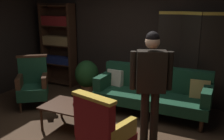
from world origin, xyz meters
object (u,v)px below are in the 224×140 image
standing_figure (151,80)px  armchair_wing_left (33,84)px  book_green_cloth (81,105)px  velvet_couch (153,91)px  book_red_leather (81,103)px  bookshelf (59,42)px  folding_screen (199,59)px  coffee_table (73,108)px  armchair_gilt_accent (103,134)px  potted_plant (87,76)px

standing_figure → armchair_wing_left: bearing=170.2°
standing_figure → book_green_cloth: 1.31m
velvet_couch → book_red_leather: (-0.88, -1.14, 0.02)m
bookshelf → armchair_wing_left: bookshelf is taller
folding_screen → standing_figure: bearing=-102.9°
bookshelf → book_green_cloth: bearing=-46.0°
coffee_table → book_red_leather: book_red_leather is taller
folding_screen → armchair_gilt_accent: (-0.78, -2.62, -0.50)m
armchair_wing_left → book_red_leather: (1.40, -0.42, -0.02)m
book_green_cloth → velvet_couch: bearing=52.5°
armchair_wing_left → potted_plant: bearing=55.5°
armchair_gilt_accent → armchair_wing_left: size_ratio=1.00×
velvet_couch → armchair_gilt_accent: (-0.07, -1.93, 0.04)m
standing_figure → potted_plant: (-1.90, 1.43, -0.55)m
armchair_wing_left → book_red_leather: bearing=-16.6°
book_red_leather → velvet_couch: bearing=52.5°
coffee_table → potted_plant: (-0.60, 1.46, 0.10)m
armchair_gilt_accent → bookshelf: bearing=134.6°
velvet_couch → book_green_cloth: (-0.88, -1.14, -0.02)m
coffee_table → standing_figure: 1.45m
coffee_table → armchair_gilt_accent: (0.93, -0.73, 0.12)m
folding_screen → book_red_leather: (-1.60, -1.84, -0.52)m
armchair_wing_left → book_red_leather: size_ratio=5.21×
folding_screen → potted_plant: bearing=-169.4°
folding_screen → armchair_wing_left: folding_screen is taller
velvet_couch → armchair_gilt_accent: size_ratio=2.04×
book_red_leather → standing_figure: bearing=-1.2°
coffee_table → book_red_leather: (0.12, 0.06, 0.10)m
armchair_gilt_accent → book_red_leather: (-0.81, 0.79, -0.02)m
bookshelf → potted_plant: (1.10, -0.48, -0.61)m
potted_plant → book_red_leather: (0.72, -1.40, -0.01)m
folding_screen → bookshelf: bearing=179.2°
velvet_couch → potted_plant: bearing=170.9°
folding_screen → bookshelf: (-3.42, 0.05, 0.11)m
standing_figure → potted_plant: 2.43m
coffee_table → standing_figure: bearing=1.6°
folding_screen → book_green_cloth: size_ratio=7.67×
folding_screen → armchair_gilt_accent: bearing=-106.7°
folding_screen → book_green_cloth: 2.49m
armchair_gilt_accent → potted_plant: bearing=125.1°
bookshelf → velvet_couch: size_ratio=0.97×
armchair_wing_left → standing_figure: (2.57, -0.44, 0.54)m
potted_plant → book_red_leather: potted_plant is taller
book_green_cloth → coffee_table: bearing=-152.9°
standing_figure → book_red_leather: (-1.17, 0.03, -0.56)m
armchair_gilt_accent → potted_plant: 2.67m
bookshelf → potted_plant: bookshelf is taller
folding_screen → armchair_wing_left: size_ratio=1.83×
folding_screen → coffee_table: bearing=-132.2°
armchair_wing_left → standing_figure: standing_figure is taller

